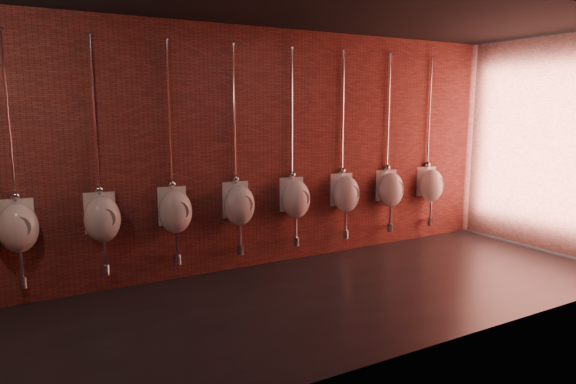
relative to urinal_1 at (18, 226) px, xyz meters
name	(u,v)px	position (x,y,z in m)	size (l,w,h in m)	color
ground	(311,300)	(2.83, -1.35, -0.91)	(8.50, 8.50, 0.00)	black
room_shell	(312,122)	(2.83, -1.35, 1.10)	(8.54, 3.04, 3.22)	black
urinal_1	(18,226)	(0.00, 0.00, 0.00)	(0.47, 0.43, 2.72)	white
urinal_2	(102,218)	(0.86, 0.00, 0.00)	(0.47, 0.43, 2.72)	white
urinal_3	(175,210)	(1.71, 0.00, 0.00)	(0.47, 0.43, 2.72)	white
urinal_4	(239,204)	(2.57, 0.00, 0.00)	(0.47, 0.43, 2.72)	white
urinal_5	(296,198)	(3.43, 0.00, 0.00)	(0.47, 0.43, 2.72)	white
urinal_6	(346,193)	(4.28, 0.00, 0.00)	(0.47, 0.43, 2.72)	white
urinal_7	(391,189)	(5.14, 0.00, 0.00)	(0.47, 0.43, 2.72)	white
urinal_8	(431,184)	(6.00, 0.00, 0.00)	(0.47, 0.43, 2.72)	white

